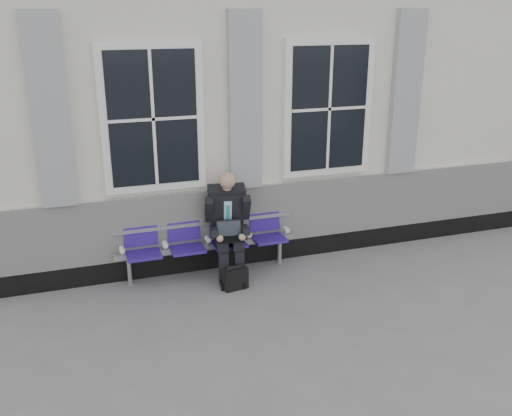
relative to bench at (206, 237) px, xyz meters
name	(u,v)px	position (x,y,z in m)	size (l,w,h in m)	color
ground	(344,299)	(1.52, -1.32, -0.55)	(70.00, 70.00, 0.00)	slate
station_building	(259,92)	(1.50, 2.15, 1.67)	(14.40, 4.40, 4.49)	silver
bench	(206,237)	(0.00, 0.00, 0.00)	(2.60, 0.47, 0.91)	#9EA0A3
businessman	(228,221)	(0.28, -0.14, 0.26)	(0.66, 0.89, 1.52)	black
briefcase	(236,278)	(0.25, -0.61, -0.39)	(0.35, 0.19, 0.34)	black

